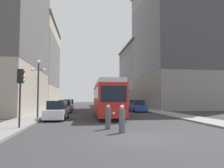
{
  "coord_description": "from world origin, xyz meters",
  "views": [
    {
      "loc": [
        -2.9,
        -11.55,
        2.11
      ],
      "look_at": [
        -0.03,
        9.54,
        3.46
      ],
      "focal_mm": 35.03,
      "sensor_mm": 36.0,
      "label": 1
    }
  ],
  "objects": [
    {
      "name": "ground_plane",
      "position": [
        0.0,
        0.0,
        0.0
      ],
      "size": [
        200.0,
        200.0,
        0.0
      ],
      "primitive_type": "plane",
      "color": "#303033"
    },
    {
      "name": "building_right_midblock",
      "position": [
        16.67,
        49.76,
        8.64
      ],
      "size": [
        15.31,
        20.55,
        16.84
      ],
      "color": "slate",
      "rests_on": "ground"
    },
    {
      "name": "building_left_corner",
      "position": [
        -15.49,
        41.33,
        10.02
      ],
      "size": [
        12.94,
        20.44,
        19.49
      ],
      "color": "#B2A893",
      "rests_on": "ground"
    },
    {
      "name": "pedestrian_crossing_near",
      "position": [
        -0.51,
        1.52,
        0.78
      ],
      "size": [
        0.38,
        0.38,
        1.68
      ],
      "rotation": [
        0.0,
        0.0,
        1.36
      ],
      "color": "#4C4C56",
      "rests_on": "ground"
    },
    {
      "name": "parked_car_right_far",
      "position": [
        5.32,
        20.85,
        0.84
      ],
      "size": [
        2.06,
        4.82,
        1.82
      ],
      "rotation": [
        0.0,
        0.0,
        3.19
      ],
      "color": "black",
      "rests_on": "ground"
    },
    {
      "name": "streetcar",
      "position": [
        -0.11,
        13.39,
        2.1
      ],
      "size": [
        2.9,
        13.23,
        3.89
      ],
      "rotation": [
        0.0,
        0.0,
        -0.02
      ],
      "color": "black",
      "rests_on": "ground"
    },
    {
      "name": "lamp_post_left_near",
      "position": [
        -7.22,
        10.65,
        3.87
      ],
      "size": [
        1.41,
        0.36,
        5.69
      ],
      "color": "#333338",
      "rests_on": "sidewalk_left"
    },
    {
      "name": "transit_bus",
      "position": [
        3.5,
        31.6,
        1.95
      ],
      "size": [
        2.9,
        11.5,
        3.45
      ],
      "rotation": [
        0.0,
        0.0,
        0.03
      ],
      "color": "black",
      "rests_on": "ground"
    },
    {
      "name": "building_right_corner",
      "position": [
        16.51,
        31.15,
        13.96
      ],
      "size": [
        14.99,
        20.37,
        27.09
      ],
      "color": "gray",
      "rests_on": "ground"
    },
    {
      "name": "parked_car_left_far",
      "position": [
        -5.31,
        10.29,
        0.84
      ],
      "size": [
        2.06,
        4.87,
        1.82
      ],
      "rotation": [
        0.0,
        0.0,
        -0.05
      ],
      "color": "black",
      "rests_on": "ground"
    },
    {
      "name": "parked_car_left_mid",
      "position": [
        -5.32,
        20.34,
        0.84
      ],
      "size": [
        1.99,
        4.56,
        1.82
      ],
      "rotation": [
        0.0,
        0.0,
        -0.03
      ],
      "color": "black",
      "rests_on": "ground"
    },
    {
      "name": "traffic_light_near_left",
      "position": [
        -7.0,
        3.69,
        3.14
      ],
      "size": [
        0.47,
        0.36,
        3.88
      ],
      "color": "#232328",
      "rests_on": "sidewalk_left"
    },
    {
      "name": "parked_car_left_near",
      "position": [
        -5.32,
        29.46,
        0.84
      ],
      "size": [
        2.06,
        4.54,
        1.82
      ],
      "rotation": [
        0.0,
        0.0,
        0.05
      ],
      "color": "black",
      "rests_on": "ground"
    },
    {
      "name": "pedestrian_crossing_far",
      "position": [
        -1.17,
        3.16,
        0.76
      ],
      "size": [
        0.37,
        0.37,
        1.63
      ],
      "rotation": [
        0.0,
        0.0,
        0.89
      ],
      "color": "#4C4C56",
      "rests_on": "ground"
    },
    {
      "name": "sidewalk_right",
      "position": [
        7.97,
        40.0,
        0.07
      ],
      "size": [
        2.7,
        120.0,
        0.15
      ],
      "primitive_type": "cube",
      "color": "gray",
      "rests_on": "ground"
    },
    {
      "name": "sidewalk_left",
      "position": [
        -7.97,
        40.0,
        0.07
      ],
      "size": [
        2.7,
        120.0,
        0.15
      ],
      "primitive_type": "cube",
      "color": "gray",
      "rests_on": "ground"
    }
  ]
}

